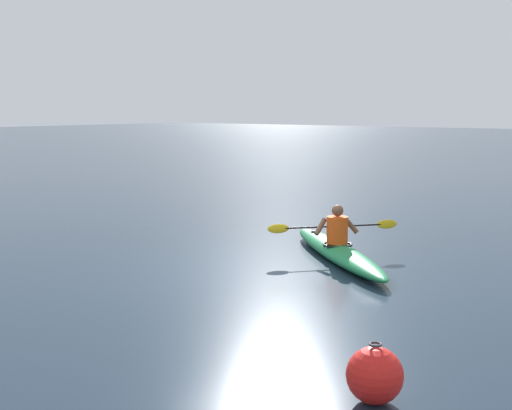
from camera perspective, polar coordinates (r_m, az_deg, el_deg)
ground_plane at (r=11.41m, az=0.72°, el=-5.42°), size 160.00×160.00×0.00m
kayak at (r=12.07m, az=7.00°, el=-3.98°), size 3.72×3.23×0.30m
kayaker at (r=12.03m, az=6.97°, el=-1.93°), size 1.62×1.94×0.70m
mooring_buoy_white_far at (r=6.42m, az=10.17°, el=-14.20°), size 0.54×0.54×0.58m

